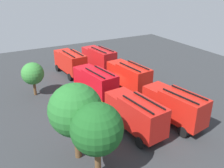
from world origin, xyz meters
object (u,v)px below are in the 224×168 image
Objects in this scene: fire_truck_4 at (95,82)px; tree_0 at (97,129)px; tree_1 at (75,110)px; fire_truck_1 at (129,75)px; fire_truck_5 at (70,62)px; firefighter_0 at (101,108)px; fire_truck_0 at (174,105)px; fire_truck_3 at (135,113)px; traffic_cone_1 at (177,110)px; firefighter_1 at (109,57)px; fire_truck_2 at (99,58)px; tree_2 at (33,74)px; traffic_cone_0 at (86,101)px.

tree_0 is at bearing 148.36° from fire_truck_4.
fire_truck_4 is 11.96m from tree_1.
tree_1 is at bearing 125.40° from fire_truck_1.
firefighter_0 is at bearing 168.91° from fire_truck_5.
fire_truck_4 is 1.20× the size of tree_0.
fire_truck_0 is 9.42m from fire_truck_1.
fire_truck_0 is at bearing -103.32° from fire_truck_3.
fire_truck_4 is (0.24, 4.89, 0.00)m from fire_truck_1.
traffic_cone_1 is at bearing -70.56° from tree_0.
firefighter_0 is 18.90m from firefighter_1.
fire_truck_3 is 4.79m from firefighter_0.
firefighter_1 is (21.21, -3.62, -1.19)m from fire_truck_0.
fire_truck_2 is 1.66× the size of tree_2.
tree_1 reaches higher than fire_truck_1.
fire_truck_3 is 6.82m from traffic_cone_1.
fire_truck_4 is 10.00× the size of traffic_cone_0.
firefighter_0 is 7.94m from tree_1.
fire_truck_5 is 1.08× the size of tree_1.
tree_0 reaches higher than fire_truck_4.
fire_truck_4 is 9.21m from fire_truck_5.
fire_truck_3 is 1.19× the size of tree_0.
fire_truck_3 is at bearing 146.05° from fire_truck_1.
fire_truck_5 is 14.01m from firefighter_0.
fire_truck_3 is 15.13m from tree_2.
fire_truck_5 is at bearing -14.70° from tree_0.
fire_truck_4 is 1.01× the size of fire_truck_5.
fire_truck_4 is at bearing 38.79° from traffic_cone_1.
fire_truck_2 is 12.25m from traffic_cone_0.
fire_truck_0 is 10.72m from traffic_cone_0.
traffic_cone_0 reaches higher than traffic_cone_1.
fire_truck_0 is at bearing -161.84° from fire_truck_4.
traffic_cone_0 is at bearing 84.29° from firefighter_0.
traffic_cone_0 is (-10.11, 6.69, -1.78)m from fire_truck_2.
fire_truck_0 and fire_truck_3 have the same top height.
fire_truck_0 is at bearing -88.93° from tree_1.
fire_truck_5 is at bearing -7.13° from fire_truck_4.
firefighter_1 is at bearing -29.98° from tree_0.
tree_1 is at bearing 91.37° from fire_truck_3.
fire_truck_0 reaches higher than traffic_cone_0.
fire_truck_0 is at bearing -50.54° from firefighter_0.
fire_truck_2 is at bearing -30.84° from tree_1.
fire_truck_0 is 19.40m from fire_truck_5.
traffic_cone_0 is 10.88m from traffic_cone_1.
tree_2 reaches higher than fire_truck_5.
traffic_cone_1 is at bearing -173.30° from fire_truck_1.
fire_truck_1 is 16.31m from tree_0.
firefighter_1 is 0.38× the size of tree_2.
traffic_cone_0 is (-10.44, 1.83, -1.78)m from fire_truck_5.
fire_truck_4 is 1.09× the size of tree_1.
tree_2 is (14.29, 0.43, -1.62)m from tree_1.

